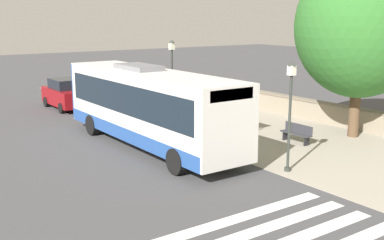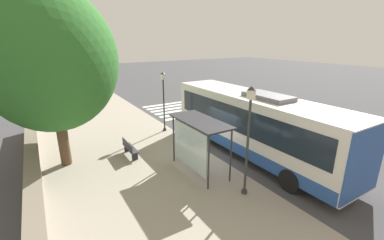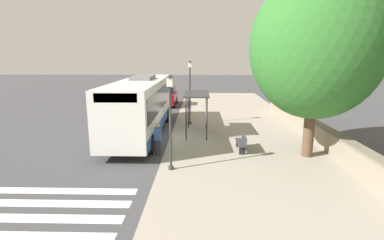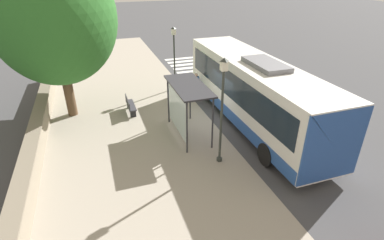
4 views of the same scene
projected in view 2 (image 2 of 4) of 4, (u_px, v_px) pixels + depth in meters
ground_plane at (214, 156)px, 14.32m from camera, size 120.00×120.00×0.00m
sidewalk_plaza at (137, 177)px, 12.07m from camera, size 9.00×44.00×0.02m
crosswalk_stripes at (196, 107)px, 24.70m from camera, size 9.00×5.25×0.01m
stone_wall at (35, 192)px, 9.88m from camera, size 0.60×20.00×1.13m
bus at (254, 123)px, 13.87m from camera, size 2.69×11.37×3.61m
bus_shelter at (197, 131)px, 11.96m from camera, size 1.50×3.44×2.61m
pedestrian at (189, 123)px, 16.75m from camera, size 0.34×0.22×1.63m
bench at (130, 148)px, 14.13m from camera, size 0.40×1.63×0.88m
street_lamp_near at (164, 97)px, 17.47m from camera, size 0.28×0.28×4.13m
street_lamp_far at (248, 134)px, 9.99m from camera, size 0.28×0.28×4.56m
shade_tree at (50, 60)px, 11.75m from camera, size 6.07×6.07×8.62m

